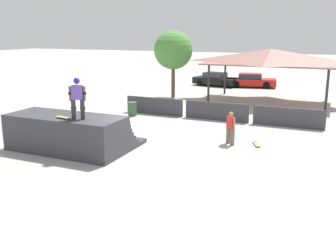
{
  "coord_description": "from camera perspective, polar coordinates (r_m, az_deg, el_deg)",
  "views": [
    {
      "loc": [
        7.14,
        -13.45,
        4.97
      ],
      "look_at": [
        -0.29,
        3.6,
        0.86
      ],
      "focal_mm": 40.0,
      "sensor_mm": 36.0,
      "label": 1
    }
  ],
  "objects": [
    {
      "name": "trash_bin",
      "position": [
        22.8,
        -5.45,
        0.91
      ],
      "size": [
        0.52,
        0.52,
        0.85
      ],
      "primitive_type": "cylinder",
      "color": "#385B3D",
      "rests_on": "ground"
    },
    {
      "name": "quarter_pipe_ramp",
      "position": [
        16.7,
        -14.72,
        -2.77
      ],
      "size": [
        5.12,
        3.52,
        1.56
      ],
      "color": "#38383D",
      "rests_on": "ground"
    },
    {
      "name": "barrier_fence",
      "position": [
        21.73,
        7.4,
        0.56
      ],
      "size": [
        11.69,
        0.12,
        1.05
      ],
      "color": "#3D3D42",
      "rests_on": "ground"
    },
    {
      "name": "ground_plane",
      "position": [
        16.02,
        -4.23,
        -5.64
      ],
      "size": [
        160.0,
        160.0,
        0.0
      ],
      "primitive_type": "plane",
      "color": "#ADA8A0"
    },
    {
      "name": "parked_car_black",
      "position": [
        35.93,
        7.28,
        5.38
      ],
      "size": [
        4.47,
        2.48,
        1.27
      ],
      "rotation": [
        0.0,
        0.0,
        -0.19
      ],
      "color": "black",
      "rests_on": "ground"
    },
    {
      "name": "skateboard_on_ground",
      "position": [
        17.39,
        13.31,
        -4.28
      ],
      "size": [
        0.49,
        0.82,
        0.09
      ],
      "rotation": [
        0.0,
        0.0,
        1.96
      ],
      "color": "silver",
      "rests_on": "ground"
    },
    {
      "name": "pavilion_shelter",
      "position": [
        28.06,
        15.41,
        8.55
      ],
      "size": [
        9.19,
        5.26,
        3.83
      ],
      "color": "#2D2D33",
      "rests_on": "ground"
    },
    {
      "name": "bystander_walking",
      "position": [
        17.07,
        9.52,
        -1.71
      ],
      "size": [
        0.53,
        0.46,
        1.51
      ],
      "rotation": [
        0.0,
        0.0,
        2.44
      ],
      "color": "#6B6051",
      "rests_on": "ground"
    },
    {
      "name": "skater_on_deck",
      "position": [
        15.25,
        -13.65,
        2.89
      ],
      "size": [
        0.7,
        0.47,
        1.68
      ],
      "rotation": [
        0.0,
        0.0,
        0.48
      ],
      "color": "#2D2D33",
      "rests_on": "quarter_pipe_ramp"
    },
    {
      "name": "tree_beside_pavilion",
      "position": [
        28.87,
        0.8,
        9.84
      ],
      "size": [
        2.94,
        2.94,
        5.14
      ],
      "color": "brown",
      "rests_on": "ground"
    },
    {
      "name": "parked_car_red",
      "position": [
        35.64,
        12.53,
        5.13
      ],
      "size": [
        4.67,
        2.49,
        1.27
      ],
      "rotation": [
        0.0,
        0.0,
        0.18
      ],
      "color": "red",
      "rests_on": "ground"
    },
    {
      "name": "skateboard_on_deck",
      "position": [
        15.66,
        -15.53,
        -0.36
      ],
      "size": [
        0.82,
        0.32,
        0.09
      ],
      "rotation": [
        0.0,
        0.0,
        -0.15
      ],
      "color": "green",
      "rests_on": "quarter_pipe_ramp"
    }
  ]
}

